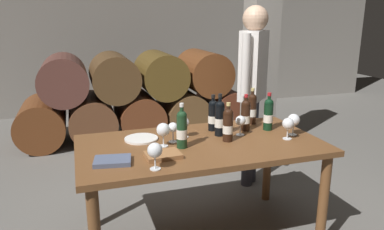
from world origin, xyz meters
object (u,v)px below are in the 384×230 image
at_px(wine_glass_0, 173,128).
at_px(wine_glass_3, 184,123).
at_px(wine_glass_1, 163,130).
at_px(wine_glass_6, 288,124).
at_px(wine_glass_2, 294,120).
at_px(wine_bottle_3, 252,108).
at_px(wine_bottle_5, 268,114).
at_px(serving_plate, 141,139).
at_px(dining_table, 201,155).
at_px(wine_bottle_0, 213,115).
at_px(tasting_notebook, 113,161).
at_px(wine_bottle_1, 228,124).
at_px(leather_ledger, 163,155).
at_px(wine_bottle_4, 220,118).
at_px(wine_glass_5, 241,121).
at_px(wine_bottle_2, 245,115).
at_px(wine_bottle_6, 182,129).
at_px(wine_glass_4, 155,151).
at_px(sommelier_presenting, 253,80).

height_order(wine_glass_0, wine_glass_3, wine_glass_3).
bearing_deg(wine_glass_1, wine_glass_6, -8.13).
bearing_deg(wine_glass_2, wine_bottle_3, 112.73).
distance_m(wine_bottle_5, serving_plate, 1.00).
bearing_deg(wine_glass_6, dining_table, 169.33).
height_order(wine_bottle_0, tasting_notebook, wine_bottle_0).
relative_size(wine_bottle_1, wine_glass_3, 1.85).
bearing_deg(leather_ledger, tasting_notebook, 177.01).
height_order(wine_glass_6, leather_ledger, wine_glass_6).
bearing_deg(wine_bottle_4, serving_plate, 171.99).
relative_size(wine_bottle_3, wine_glass_2, 1.82).
distance_m(wine_glass_5, wine_glass_6, 0.34).
height_order(dining_table, serving_plate, serving_plate).
distance_m(dining_table, wine_glass_1, 0.34).
xyz_separation_m(dining_table, wine_bottle_2, (0.42, 0.17, 0.22)).
bearing_deg(dining_table, wine_bottle_6, -161.18).
relative_size(wine_bottle_1, wine_bottle_6, 0.91).
bearing_deg(tasting_notebook, wine_glass_4, -27.31).
relative_size(dining_table, wine_bottle_3, 5.71).
height_order(tasting_notebook, serving_plate, tasting_notebook).
relative_size(wine_glass_1, wine_glass_4, 1.02).
distance_m(wine_bottle_2, serving_plate, 0.82).
distance_m(wine_bottle_5, tasting_notebook, 1.27).
bearing_deg(leather_ledger, wine_bottle_5, 15.79).
relative_size(wine_glass_0, wine_glass_4, 0.89).
relative_size(wine_bottle_3, wine_bottle_6, 0.97).
xyz_separation_m(tasting_notebook, sommelier_presenting, (1.40, 0.93, 0.27)).
xyz_separation_m(wine_bottle_0, wine_glass_1, (-0.45, -0.24, -0.01)).
distance_m(wine_glass_0, wine_glass_4, 0.48).
relative_size(wine_glass_2, wine_glass_6, 1.03).
bearing_deg(wine_glass_4, leather_ledger, 63.09).
bearing_deg(wine_glass_3, wine_glass_6, -20.84).
relative_size(wine_bottle_0, wine_glass_0, 1.96).
height_order(wine_glass_0, wine_glass_2, wine_glass_2).
distance_m(wine_bottle_1, serving_plate, 0.63).
xyz_separation_m(wine_bottle_0, wine_glass_5, (0.15, -0.18, -0.02)).
distance_m(wine_glass_1, wine_glass_4, 0.39).
relative_size(wine_glass_1, wine_glass_6, 1.04).
bearing_deg(wine_bottle_5, wine_glass_2, -57.51).
xyz_separation_m(wine_glass_1, serving_plate, (-0.12, 0.18, -0.11)).
height_order(wine_glass_0, wine_glass_5, wine_glass_5).
xyz_separation_m(wine_bottle_5, sommelier_presenting, (0.18, 0.62, 0.16)).
distance_m(dining_table, wine_bottle_3, 0.68).
bearing_deg(wine_glass_0, wine_glass_3, 36.34).
distance_m(wine_bottle_5, wine_glass_6, 0.25).
xyz_separation_m(wine_glass_2, wine_glass_3, (-0.79, 0.20, -0.01)).
bearing_deg(wine_glass_3, wine_bottle_3, 15.15).
relative_size(wine_bottle_2, serving_plate, 1.19).
bearing_deg(wine_bottle_3, sommelier_presenting, 63.06).
height_order(wine_bottle_3, wine_glass_2, wine_bottle_3).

